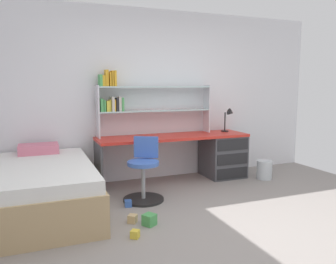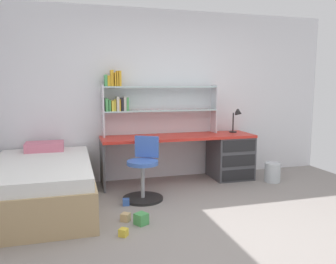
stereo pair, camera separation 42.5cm
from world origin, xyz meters
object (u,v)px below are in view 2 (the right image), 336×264
Objects in this scene: bookshelf_hutch at (143,99)px; toy_block_blue_3 at (126,202)px; waste_bin at (273,172)px; toy_block_green_1 at (141,219)px; desk at (217,153)px; toy_block_yellow_0 at (123,232)px; bed_platform at (42,185)px; swivel_chair at (143,175)px; desk_lamp at (238,117)px; toy_block_natural_2 at (126,217)px.

toy_block_blue_3 is (-0.44, -1.00, -1.22)m from bookshelf_hutch.
toy_block_green_1 is at bearing -155.50° from waste_bin.
toy_block_blue_3 is (-1.56, -0.81, -0.36)m from desk.
toy_block_green_1 reaches higher than toy_block_yellow_0.
toy_block_blue_3 is at bearing -152.53° from desk.
bed_platform is at bearing -149.89° from bookshelf_hutch.
swivel_chair is 0.42m from toy_block_blue_3.
waste_bin is at bearing 3.97° from bed_platform.
desk_lamp is 1.01m from waste_bin.
waste_bin is (0.37, -0.47, -0.82)m from desk_lamp.
desk is at bearing -170.20° from desk_lamp.
waste_bin is 2.56m from toy_block_natural_2.
bed_platform reaches higher than toy_block_green_1.
desk is 1.43m from bookshelf_hutch.
toy_block_natural_2 is (-1.64, -1.30, -0.36)m from desk.
toy_block_blue_3 is (-0.07, 0.62, -0.02)m from toy_block_green_1.
desk is 28.52× the size of toy_block_blue_3.
toy_block_green_1 is (-0.19, -0.79, -0.26)m from swivel_chair.
desk_lamp is 2.57m from toy_block_green_1.
waste_bin is at bearing -51.89° from desk_lamp.
desk_lamp is at bearing 33.93° from toy_block_natural_2.
bed_platform reaches higher than toy_block_yellow_0.
toy_block_blue_3 is (0.98, -0.18, -0.25)m from bed_platform.
desk is 1.80m from toy_block_blue_3.
bookshelf_hutch is 1.26m from swivel_chair.
toy_block_yellow_0 is 0.86m from toy_block_blue_3.
toy_block_natural_2 reaches higher than toy_block_yellow_0.
swivel_chair is at bearing -153.96° from desk.
bed_platform is (-2.54, -0.63, -0.12)m from desk.
toy_block_green_1 is at bearing 46.01° from toy_block_yellow_0.
desk is 1.46m from swivel_chair.
desk reaches higher than toy_block_natural_2.
waste_bin is at bearing 10.03° from toy_block_blue_3.
bookshelf_hutch is 6.05× the size of waste_bin.
toy_block_yellow_0 is at bearing -136.04° from desk.
waste_bin is at bearing -28.24° from desk.
bed_platform reaches higher than waste_bin.
toy_block_yellow_0 is (-2.10, -1.73, -0.93)m from desk_lamp.
desk_lamp reaches higher than desk.
desk is 26.46× the size of toy_block_natural_2.
bookshelf_hutch is 2.26m from waste_bin.
toy_block_yellow_0 is (-1.72, -1.66, -0.36)m from desk.
bookshelf_hutch is 20.23× the size of toy_block_natural_2.
desk_lamp is 2.61m from toy_block_natural_2.
desk_lamp is 4.72× the size of toy_block_blue_3.
desk is at bearing 43.65° from toy_block_green_1.
swivel_chair is 2.74× the size of waste_bin.
desk is 30.13× the size of toy_block_yellow_0.
bed_platform is (-1.42, -0.82, -0.97)m from bookshelf_hutch.
desk is 6.05× the size of desk_lamp.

